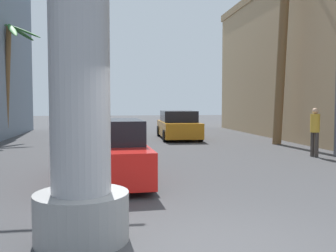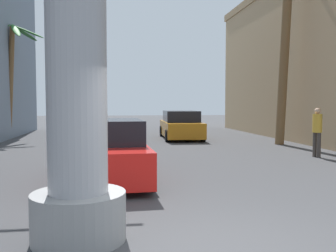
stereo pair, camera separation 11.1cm
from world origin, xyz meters
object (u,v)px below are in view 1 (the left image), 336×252
Objects in this scene: palm_tree_mid_right at (283,36)px; palm_tree_far_left at (8,58)px; car_far at (178,126)px; car_lead at (105,152)px; street_lamp at (327,42)px; pedestrian_mid_right at (315,128)px.

palm_tree_mid_right is 1.39× the size of palm_tree_far_left.
car_lead is at bearing -110.48° from car_far.
palm_tree_mid_right is (0.31, 4.16, 0.93)m from street_lamp.
car_far is (-4.01, 7.86, -3.48)m from street_lamp.
street_lamp is 1.42× the size of car_far.
car_lead is 2.83× the size of pedestrian_mid_right.
pedestrian_mid_right is (-0.36, 0.07, -3.16)m from street_lamp.
car_lead is at bearing -140.23° from palm_tree_mid_right.
palm_tree_mid_right is 4.92× the size of pedestrian_mid_right.
car_lead is 0.80× the size of palm_tree_far_left.
palm_tree_far_left reaches higher than car_lead.
palm_tree_far_left is at bearing 144.34° from pedestrian_mid_right.
palm_tree_mid_right is at bearing -40.60° from car_far.
street_lamp is 4.27m from palm_tree_mid_right.
palm_tree_far_left is (-9.34, 1.53, 3.75)m from car_far.
car_far is (3.95, 10.58, 0.03)m from car_lead.
palm_tree_mid_right reaches higher than car_far.
pedestrian_mid_right is at bearing 20.17° from car_lead.
street_lamp reaches higher than car_lead.
pedestrian_mid_right reaches higher than car_far.
street_lamp is 3.80× the size of pedestrian_mid_right.
car_far is 8.61m from pedestrian_mid_right.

